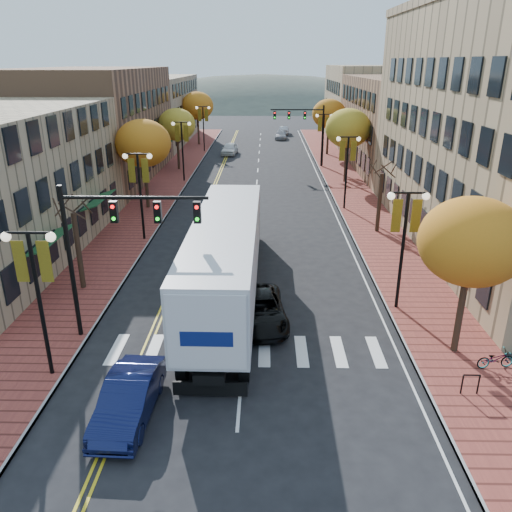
{
  "coord_description": "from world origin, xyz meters",
  "views": [
    {
      "loc": [
        0.9,
        -16.51,
        11.66
      ],
      "look_at": [
        0.43,
        7.59,
        2.2
      ],
      "focal_mm": 35.0,
      "sensor_mm": 36.0,
      "label": 1
    }
  ],
  "objects_px": {
    "semi_truck": "(228,249)",
    "black_suv": "(261,309)",
    "bicycle": "(496,359)",
    "navy_sedan": "(129,398)"
  },
  "relations": [
    {
      "from": "semi_truck",
      "to": "navy_sedan",
      "type": "relative_size",
      "value": 4.03
    },
    {
      "from": "semi_truck",
      "to": "black_suv",
      "type": "bearing_deg",
      "value": -58.17
    },
    {
      "from": "navy_sedan",
      "to": "bicycle",
      "type": "relative_size",
      "value": 2.99
    },
    {
      "from": "navy_sedan",
      "to": "black_suv",
      "type": "height_order",
      "value": "navy_sedan"
    },
    {
      "from": "black_suv",
      "to": "semi_truck",
      "type": "bearing_deg",
      "value": 115.09
    },
    {
      "from": "navy_sedan",
      "to": "black_suv",
      "type": "distance_m",
      "value": 8.2
    },
    {
      "from": "black_suv",
      "to": "bicycle",
      "type": "height_order",
      "value": "black_suv"
    },
    {
      "from": "semi_truck",
      "to": "navy_sedan",
      "type": "bearing_deg",
      "value": -105.53
    },
    {
      "from": "semi_truck",
      "to": "bicycle",
      "type": "xyz_separation_m",
      "value": [
        11.15,
        -6.64,
        -2.14
      ]
    },
    {
      "from": "navy_sedan",
      "to": "black_suv",
      "type": "bearing_deg",
      "value": 58.83
    }
  ]
}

